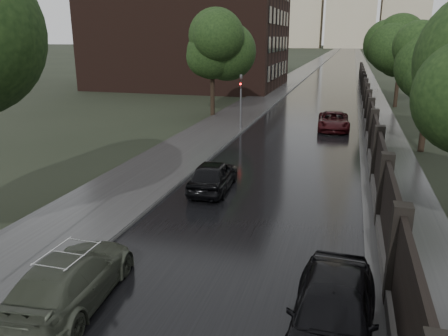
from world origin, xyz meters
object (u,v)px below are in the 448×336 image
at_px(tree_right_c, 401,55).
at_px(car_right_far, 334,121).
at_px(tree_right_b, 432,66).
at_px(traffic_light, 241,97).
at_px(car_right_near, 333,313).
at_px(volga_sedan, 70,279).
at_px(hatchback_left, 213,175).
at_px(tree_left_far, 212,53).

bearing_deg(tree_right_c, car_right_far, -112.22).
relative_size(tree_right_b, car_right_far, 1.48).
xyz_separation_m(traffic_light, car_right_near, (7.48, -21.97, -1.62)).
relative_size(tree_right_b, volga_sedan, 1.51).
height_order(volga_sedan, hatchback_left, hatchback_left).
height_order(tree_left_far, hatchback_left, tree_left_far).
height_order(tree_left_far, traffic_light, tree_left_far).
bearing_deg(tree_right_b, hatchback_left, -134.57).
distance_m(tree_right_b, volga_sedan, 22.38).
distance_m(tree_right_b, hatchback_left, 14.65).
bearing_deg(tree_right_c, tree_left_far, -147.17).
xyz_separation_m(tree_right_b, tree_right_c, (0.00, 18.00, 0.00)).
bearing_deg(traffic_light, car_right_far, 17.18).
relative_size(volga_sedan, car_right_near, 1.02).
distance_m(tree_left_far, car_right_near, 29.54).
relative_size(traffic_light, car_right_near, 0.87).
bearing_deg(car_right_near, tree_right_c, 85.37).
height_order(tree_right_c, car_right_far, tree_right_c).
xyz_separation_m(traffic_light, volga_sedan, (1.08, -22.18, -1.72)).
height_order(tree_right_c, car_right_near, tree_right_c).
height_order(traffic_light, car_right_far, traffic_light).
bearing_deg(car_right_far, tree_left_far, 160.31).
bearing_deg(tree_right_c, car_right_near, -96.67).
bearing_deg(tree_right_b, tree_right_c, 90.00).
relative_size(car_right_near, car_right_far, 0.97).
height_order(tree_left_far, tree_right_b, tree_left_far).
bearing_deg(car_right_far, volga_sedan, -105.90).
bearing_deg(tree_right_b, car_right_near, -102.83).
bearing_deg(car_right_far, tree_right_c, 64.49).
distance_m(tree_right_c, car_right_far, 14.68).
xyz_separation_m(tree_left_far, hatchback_left, (5.67, -17.98, -4.56)).
relative_size(traffic_light, car_right_far, 0.84).
xyz_separation_m(tree_right_c, car_right_near, (-4.32, -36.97, -4.17)).
bearing_deg(traffic_light, volga_sedan, -87.21).
bearing_deg(car_right_near, car_right_far, 94.39).
bearing_deg(traffic_light, hatchback_left, -81.38).
relative_size(tree_right_c, traffic_light, 1.75).
distance_m(traffic_light, car_right_near, 23.26).
distance_m(hatchback_left, car_right_far, 15.65).
bearing_deg(volga_sedan, car_right_near, 175.96).
relative_size(tree_left_far, traffic_light, 1.85).
height_order(car_right_near, car_right_far, car_right_near).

